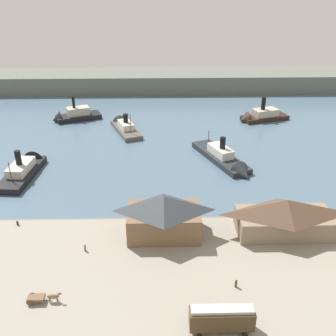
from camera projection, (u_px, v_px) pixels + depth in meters
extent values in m
plane|color=slate|center=(170.00, 213.00, 87.45)|extent=(320.00, 320.00, 0.00)
cube|color=gray|center=(174.00, 279.00, 67.47)|extent=(110.00, 36.00, 1.20)
cube|color=slate|center=(171.00, 220.00, 84.00)|extent=(110.00, 0.80, 1.00)
cube|color=brown|center=(164.00, 222.00, 77.23)|extent=(14.43, 8.95, 5.61)
pyramid|color=#33383D|center=(164.00, 203.00, 75.28)|extent=(14.72, 9.40, 3.20)
cube|color=#847056|center=(284.00, 223.00, 77.92)|extent=(19.01, 8.24, 4.40)
pyramid|color=brown|center=(287.00, 207.00, 76.21)|extent=(19.39, 8.65, 3.30)
cube|color=#4C381E|center=(222.00, 318.00, 55.74)|extent=(9.44, 2.45, 3.12)
cube|color=beige|center=(222.00, 309.00, 54.93)|extent=(9.06, 1.72, 0.50)
cylinder|color=black|center=(241.00, 321.00, 57.80)|extent=(0.90, 0.18, 0.90)
cylinder|color=black|center=(245.00, 335.00, 55.60)|extent=(0.90, 0.18, 0.90)
cylinder|color=black|center=(198.00, 322.00, 57.65)|extent=(0.90, 0.18, 0.90)
cylinder|color=black|center=(199.00, 336.00, 55.45)|extent=(0.90, 0.18, 0.90)
cube|color=brown|center=(36.00, 298.00, 61.50)|extent=(2.65, 1.54, 0.50)
cylinder|color=#4C3828|center=(33.00, 296.00, 62.28)|extent=(1.20, 0.10, 1.20)
cylinder|color=#4C3828|center=(30.00, 303.00, 60.90)|extent=(1.20, 0.10, 1.20)
ellipsoid|color=#7A6651|center=(53.00, 296.00, 61.45)|extent=(2.00, 0.70, 0.90)
ellipsoid|color=#7A6651|center=(60.00, 294.00, 61.23)|extent=(0.70, 0.32, 0.44)
cylinder|color=#7A6651|center=(58.00, 298.00, 61.91)|extent=(0.16, 0.16, 1.00)
cylinder|color=#7A6651|center=(57.00, 300.00, 61.55)|extent=(0.16, 0.16, 1.00)
cylinder|color=#7A6651|center=(50.00, 298.00, 61.88)|extent=(0.16, 0.16, 1.00)
cylinder|color=#7A6651|center=(49.00, 300.00, 61.52)|extent=(0.16, 0.16, 1.00)
cylinder|color=#6B5B4C|center=(85.00, 248.00, 73.21)|extent=(0.38, 0.38, 1.28)
sphere|color=#CCA889|center=(85.00, 245.00, 72.88)|extent=(0.23, 0.23, 0.23)
cylinder|color=#4C3D33|center=(236.00, 284.00, 64.58)|extent=(0.41, 0.41, 1.40)
sphere|color=#CCA889|center=(236.00, 280.00, 64.21)|extent=(0.26, 0.26, 0.26)
cylinder|color=black|center=(18.00, 223.00, 80.98)|extent=(0.44, 0.44, 0.90)
cylinder|color=black|center=(335.00, 217.00, 83.08)|extent=(0.44, 0.44, 0.90)
cube|color=#514C47|center=(126.00, 130.00, 133.64)|extent=(12.55, 20.31, 1.50)
cone|color=#514C47|center=(119.00, 121.00, 141.70)|extent=(6.37, 5.20, 5.49)
cube|color=silver|center=(126.00, 125.00, 132.86)|extent=(6.42, 8.76, 2.04)
cylinder|color=black|center=(126.00, 118.00, 131.53)|extent=(1.64, 1.64, 3.01)
cylinder|color=brown|center=(130.00, 124.00, 127.02)|extent=(0.24, 0.24, 6.58)
cube|color=#23282D|center=(220.00, 157.00, 112.83)|extent=(15.01, 24.57, 1.65)
cone|color=#23282D|center=(243.00, 174.00, 103.01)|extent=(6.89, 6.16, 5.67)
cube|color=silver|center=(220.00, 151.00, 111.93)|extent=(7.09, 9.73, 2.42)
cylinder|color=black|center=(223.00, 143.00, 109.94)|extent=(1.64, 1.64, 3.38)
cylinder|color=brown|center=(209.00, 138.00, 117.25)|extent=(0.24, 0.24, 5.00)
cube|color=black|center=(265.00, 118.00, 145.07)|extent=(18.64, 11.49, 1.58)
cone|color=black|center=(244.00, 120.00, 142.54)|extent=(4.77, 6.60, 5.93)
cube|color=#B2A893|center=(265.00, 112.00, 144.14)|extent=(10.14, 7.55, 2.59)
cylinder|color=black|center=(264.00, 103.00, 142.16)|extent=(1.59, 1.59, 4.75)
cube|color=black|center=(79.00, 117.00, 145.49)|extent=(17.64, 12.32, 1.80)
cone|color=black|center=(57.00, 120.00, 142.61)|extent=(4.98, 6.75, 6.10)
cube|color=#B2A893|center=(78.00, 111.00, 144.45)|extent=(9.23, 7.28, 2.90)
cylinder|color=black|center=(73.00, 102.00, 142.36)|extent=(1.05, 1.05, 4.40)
cube|color=black|center=(22.00, 174.00, 103.16)|extent=(8.18, 20.62, 1.76)
cone|color=black|center=(36.00, 158.00, 112.17)|extent=(6.14, 4.11, 5.85)
cube|color=beige|center=(21.00, 167.00, 102.28)|extent=(5.36, 10.24, 2.22)
cylinder|color=black|center=(18.00, 158.00, 100.45)|extent=(1.55, 1.55, 3.89)
cylinder|color=brown|center=(10.00, 172.00, 96.18)|extent=(0.24, 0.24, 5.34)
cube|color=#60665B|center=(163.00, 81.00, 184.26)|extent=(180.00, 24.00, 8.00)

